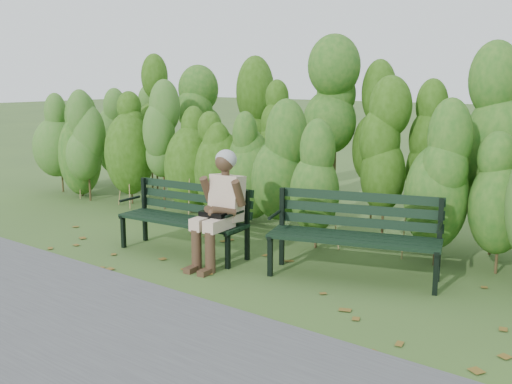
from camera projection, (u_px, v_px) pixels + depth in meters
The scene contains 7 objects.
ground at pixel (236, 266), 6.37m from camera, with size 80.00×80.00×0.00m, color #3D5929.
footpath at pixel (56, 335), 4.66m from camera, with size 60.00×2.50×0.01m, color #474749.
hedge_band at pixel (329, 135), 7.58m from camera, with size 11.04×1.67×2.42m.
leaf_litter at pixel (252, 275), 6.06m from camera, with size 5.60×1.98×0.01m.
bench_left at pixel (187, 213), 6.81m from camera, with size 1.60×0.66×0.78m.
bench_right at pixel (356, 229), 5.96m from camera, with size 1.76×1.04×0.84m.
seated_woman at pixel (220, 202), 6.33m from camera, with size 0.52×0.76×1.22m.
Camera 1 is at (3.91, -4.69, 1.98)m, focal length 42.00 mm.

